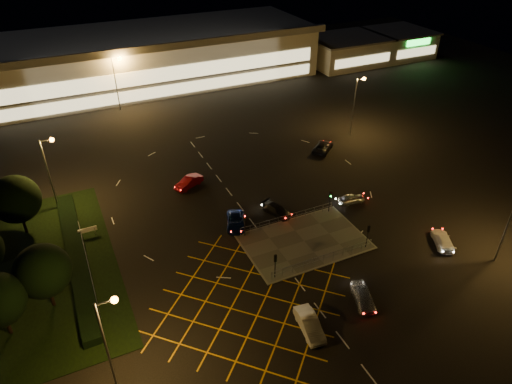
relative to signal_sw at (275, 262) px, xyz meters
name	(u,v)px	position (x,y,z in m)	size (l,w,h in m)	color
ground	(282,237)	(4.00, 5.99, -2.37)	(180.00, 180.00, 0.00)	black
pedestrian_island	(304,241)	(6.00, 3.99, -2.31)	(14.00, 9.00, 0.12)	#4C4944
grass_verge	(30,273)	(-24.00, 11.99, -2.33)	(18.00, 30.00, 0.08)	black
hedge	(77,257)	(-19.00, 11.99, -1.87)	(2.00, 26.00, 1.00)	black
supermarket	(150,56)	(4.00, 67.95, 2.95)	(72.00, 26.50, 10.50)	beige
retail_unit_a	(346,50)	(50.00, 59.97, 0.85)	(18.80, 14.80, 6.35)	beige
retail_unit_b	(398,43)	(66.00, 59.95, 0.85)	(14.80, 14.80, 6.35)	beige
streetlight_sw	(109,333)	(-17.56, -6.01, 4.20)	(1.78, 0.56, 10.03)	slate
streetlight_nw	(50,164)	(-19.56, 23.99, 4.20)	(1.78, 0.56, 10.03)	slate
streetlight_ne	(357,98)	(28.44, 25.99, 4.20)	(1.78, 0.56, 10.03)	slate
streetlight_far_left	(117,76)	(-5.56, 53.99, 4.20)	(1.78, 0.56, 10.03)	slate
streetlight_far_right	(299,48)	(34.44, 55.99, 4.20)	(1.78, 0.56, 10.03)	slate
signal_sw	(275,262)	(0.00, 0.00, 0.00)	(0.28, 0.30, 3.15)	black
signal_se	(368,232)	(12.00, 0.00, 0.00)	(0.28, 0.30, 3.15)	black
signal_nw	(245,221)	(0.00, 7.99, 0.00)	(0.28, 0.30, 3.15)	black
signal_ne	(330,197)	(12.00, 7.99, 0.00)	(0.28, 0.30, 3.15)	black
tree_c	(16,199)	(-24.00, 19.99, 2.59)	(5.76, 5.76, 7.84)	black
tree_e	(43,271)	(-22.00, 5.99, 2.28)	(5.40, 5.40, 7.35)	black
car_near_silver	(363,297)	(6.52, -6.90, -1.62)	(1.77, 4.39, 1.50)	#A0A3A7
car_queue_white	(309,324)	(-0.23, -7.64, -1.61)	(1.61, 4.62, 1.52)	#BABABA
car_left_blue	(235,222)	(-0.21, 10.41, -1.71)	(2.17, 4.70, 1.31)	#0D1C51
car_far_dkgrey	(277,210)	(5.62, 10.51, -1.74)	(1.76, 4.34, 1.26)	black
car_right_silver	(352,199)	(15.98, 8.53, -1.74)	(1.48, 3.67, 1.25)	silver
car_circ_red	(189,182)	(-2.63, 21.67, -1.63)	(1.56, 4.48, 1.48)	maroon
car_east_grey	(323,147)	(20.43, 22.91, -1.66)	(2.34, 5.07, 1.41)	black
car_approach_white	(443,240)	(20.58, -3.32, -1.71)	(1.84, 4.53, 1.31)	silver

